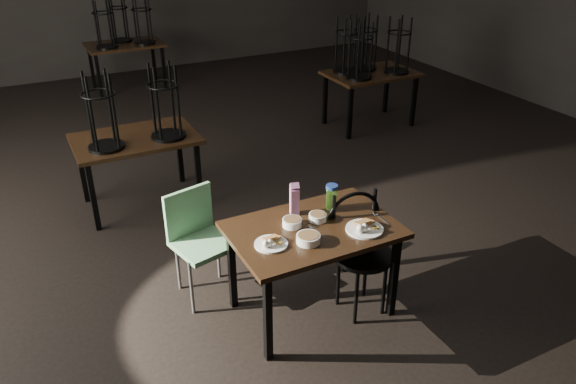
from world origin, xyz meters
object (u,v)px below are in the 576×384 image
juice_carton (294,200)px  school_chair (198,235)px  water_bottle (331,197)px  bentwood_chair (359,244)px  main_table (313,237)px

juice_carton → school_chair: 0.82m
water_bottle → juice_carton: bearing=168.5°
bentwood_chair → main_table: bearing=173.1°
bentwood_chair → school_chair: size_ratio=1.06×
juice_carton → bentwood_chair: bearing=-40.6°
bentwood_chair → school_chair: bentwood_chair is taller
bentwood_chair → school_chair: 1.25m
main_table → bentwood_chair: 0.38m
juice_carton → water_bottle: juice_carton is taller
juice_carton → bentwood_chair: 0.59m
main_table → juice_carton: 0.31m
juice_carton → school_chair: juice_carton is taller
bentwood_chair → school_chair: bearing=152.7°
water_bottle → school_chair: 1.08m
water_bottle → school_chair: bearing=154.7°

